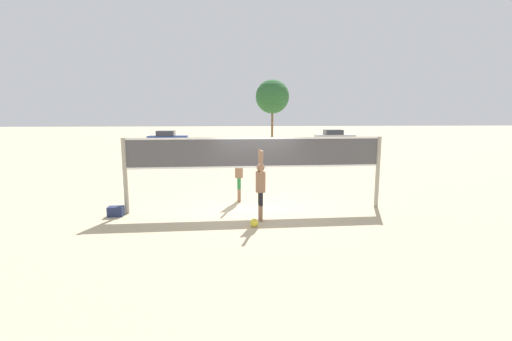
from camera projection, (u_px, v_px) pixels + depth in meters
The scene contains 9 objects.
ground_plane at pixel (256, 210), 10.87m from camera, with size 200.00×200.00×0.00m, color #C6B28C.
volleyball_net at pixel (256, 159), 10.62m from camera, with size 8.07×0.13×2.31m.
player_spiker at pixel (261, 184), 9.60m from camera, with size 0.28×0.69×2.03m.
player_blocker at pixel (239, 171), 11.80m from camera, with size 0.28×0.70×2.08m.
volleyball at pixel (254, 223), 9.19m from camera, with size 0.22×0.22×0.22m.
gear_bag at pixel (116, 211), 10.17m from camera, with size 0.44×0.29×0.29m.
parked_car_near at pixel (334, 137), 39.07m from camera, with size 4.47×2.12×1.50m.
parked_car_mid at pixel (168, 138), 36.76m from camera, with size 4.14×2.04×1.47m.
tree_left_cluster at pixel (272, 97), 44.02m from camera, with size 4.32×4.32×7.69m.
Camera 1 is at (-1.05, -10.49, 2.92)m, focal length 24.00 mm.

